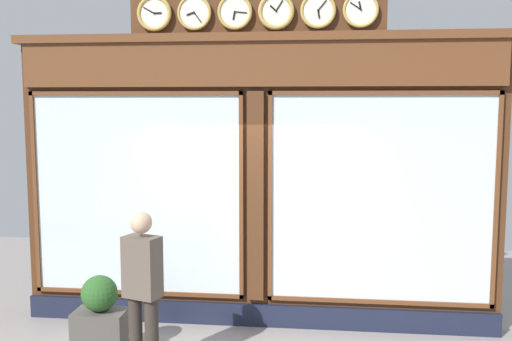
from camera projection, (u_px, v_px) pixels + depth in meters
The scene contains 4 objects.
shop_facade at pixel (257, 178), 7.20m from camera, with size 5.97×0.42×4.12m.
pedestrian at pixel (143, 286), 5.86m from camera, with size 0.41×0.33×1.69m.
planter_box at pixel (101, 334), 6.36m from camera, with size 0.56×0.36×0.52m, color #4C4742.
planter_shrub at pixel (99, 293), 6.30m from camera, with size 0.39×0.39×0.39m, color #285623.
Camera 1 is at (-0.80, 6.97, 2.76)m, focal length 41.07 mm.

